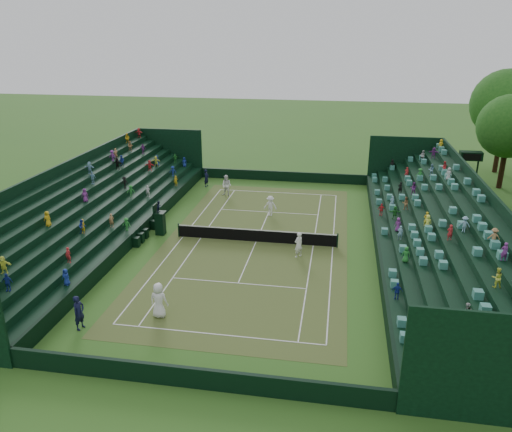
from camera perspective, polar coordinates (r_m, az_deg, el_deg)
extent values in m
plane|color=#396A21|center=(36.00, 0.00, -2.99)|extent=(160.00, 160.00, 0.00)
cube|color=#346521|center=(36.00, 0.00, -2.98)|extent=(12.97, 26.77, 0.01)
cube|color=black|center=(50.69, 3.04, 4.57)|extent=(17.17, 0.20, 1.00)
cube|color=black|center=(22.34, -7.24, -17.85)|extent=(17.17, 0.20, 1.00)
cube|color=black|center=(35.49, 13.65, -3.08)|extent=(0.20, 31.77, 1.00)
cube|color=black|center=(38.06, -12.70, -1.37)|extent=(0.20, 31.77, 1.00)
cube|color=black|center=(35.53, 14.45, -3.12)|extent=(0.80, 32.00, 1.00)
cube|color=black|center=(35.53, 15.77, -2.85)|extent=(0.80, 32.00, 1.45)
cube|color=black|center=(35.55, 17.08, -2.59)|extent=(0.80, 32.00, 1.90)
cube|color=black|center=(35.59, 18.40, -2.32)|extent=(0.80, 32.00, 2.35)
cube|color=black|center=(35.65, 19.70, -2.05)|extent=(0.80, 32.00, 2.80)
cube|color=black|center=(35.72, 21.01, -1.78)|extent=(0.80, 32.00, 3.25)
cube|color=black|center=(35.82, 22.30, -1.52)|extent=(0.80, 32.00, 3.70)
cube|color=black|center=(35.93, 23.59, -1.25)|extent=(0.80, 32.00, 4.15)
cube|color=black|center=(35.94, 24.44, -0.74)|extent=(0.20, 32.00, 4.90)
cube|color=black|center=(38.25, -13.39, -1.32)|extent=(0.80, 32.00, 1.00)
cube|color=black|center=(38.48, -14.52, -0.93)|extent=(0.80, 32.00, 1.45)
cube|color=black|center=(38.73, -15.63, -0.54)|extent=(0.80, 32.00, 1.90)
cube|color=black|center=(38.99, -16.73, -0.16)|extent=(0.80, 32.00, 2.35)
cube|color=black|center=(39.27, -17.81, 0.22)|extent=(0.80, 32.00, 2.80)
cube|color=black|center=(39.57, -18.87, 0.59)|extent=(0.80, 32.00, 3.25)
cube|color=black|center=(39.88, -19.92, 0.96)|extent=(0.80, 32.00, 3.70)
cube|color=black|center=(40.21, -20.96, 1.32)|extent=(0.80, 32.00, 4.15)
cube|color=black|center=(40.35, -21.64, 1.85)|extent=(0.20, 32.00, 4.90)
cylinder|color=black|center=(37.14, -8.84, -1.60)|extent=(0.10, 0.10, 1.06)
cylinder|color=black|center=(35.36, 9.29, -2.78)|extent=(0.10, 0.10, 1.06)
cube|color=black|center=(35.82, 0.00, -2.31)|extent=(11.57, 0.02, 0.86)
cube|color=white|center=(35.64, 0.00, -1.61)|extent=(11.57, 0.04, 0.07)
cylinder|color=black|center=(51.51, 22.26, 4.47)|extent=(0.16, 0.16, 3.00)
cylinder|color=black|center=(51.87, 23.88, 4.34)|extent=(0.16, 0.16, 3.00)
cube|color=black|center=(51.27, 23.35, 6.34)|extent=(2.00, 1.00, 0.80)
cylinder|color=black|center=(53.57, 26.25, 4.57)|extent=(0.50, 0.50, 3.22)
sphere|color=#1B4E16|center=(52.71, 26.99, 9.12)|extent=(5.88, 5.88, 5.88)
cylinder|color=black|center=(59.45, 25.87, 6.35)|extent=(0.50, 0.50, 3.89)
sphere|color=#1B4E16|center=(58.58, 26.66, 11.36)|extent=(7.12, 7.12, 7.12)
cube|color=black|center=(37.76, -10.88, -0.87)|extent=(0.64, 0.64, 1.66)
cube|color=black|center=(37.46, -10.97, 0.37)|extent=(0.83, 0.83, 0.09)
cube|color=black|center=(37.46, -11.46, 0.86)|extent=(0.07, 0.83, 0.64)
imported|color=black|center=(37.30, -11.02, 1.06)|extent=(0.38, 0.46, 0.86)
cube|color=black|center=(36.11, -13.51, -2.90)|extent=(0.44, 0.44, 0.71)
cube|color=black|center=(36.03, -13.89, -2.22)|extent=(0.05, 0.44, 0.44)
cube|color=black|center=(36.79, -13.04, -2.42)|extent=(0.44, 0.44, 0.71)
cube|color=black|center=(36.71, -13.41, -1.75)|extent=(0.05, 0.44, 0.44)
cube|color=black|center=(37.47, -12.58, -1.95)|extent=(0.44, 0.44, 0.71)
cube|color=black|center=(37.39, -12.95, -1.30)|extent=(0.05, 0.44, 0.44)
cube|color=black|center=(39.02, -11.61, -0.97)|extent=(0.44, 0.44, 0.71)
cube|color=black|center=(38.94, -11.96, -0.34)|extent=(0.05, 0.44, 0.44)
cube|color=black|center=(39.71, -11.21, -0.56)|extent=(0.44, 0.44, 0.71)
cube|color=black|center=(39.64, -11.55, 0.06)|extent=(0.05, 0.44, 0.44)
cube|color=black|center=(40.41, -10.82, -0.16)|extent=(0.44, 0.44, 0.71)
cube|color=black|center=(40.34, -11.15, 0.45)|extent=(0.05, 0.44, 0.44)
imported|color=white|center=(27.08, -11.05, -9.43)|extent=(0.98, 0.67, 1.96)
imported|color=white|center=(33.44, 4.88, -3.29)|extent=(0.77, 0.76, 1.79)
imported|color=white|center=(45.93, -3.38, 3.49)|extent=(1.09, 0.93, 1.95)
imported|color=white|center=(40.87, 1.65, 1.18)|extent=(1.13, 0.70, 1.69)
imported|color=black|center=(48.93, -5.69, 4.35)|extent=(0.55, 0.71, 1.72)
imported|color=black|center=(27.15, -19.58, -10.36)|extent=(0.59, 0.76, 1.85)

